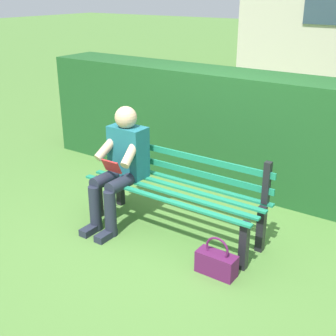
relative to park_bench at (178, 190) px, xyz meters
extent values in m
plane|color=#517F38|center=(0.00, 0.06, -0.44)|extent=(60.00, 60.00, 0.00)
cube|color=black|center=(-0.84, 0.24, -0.21)|extent=(0.07, 0.07, 0.45)
cube|color=black|center=(0.84, 0.24, -0.21)|extent=(0.07, 0.07, 0.45)
cube|color=black|center=(-0.84, -0.11, -0.21)|extent=(0.07, 0.07, 0.45)
cube|color=black|center=(0.84, -0.11, -0.21)|extent=(0.07, 0.07, 0.45)
cube|color=#1E8460|center=(0.00, -0.16, 0.02)|extent=(1.84, 0.06, 0.02)
cube|color=#1E8460|center=(0.00, -0.01, 0.02)|extent=(1.84, 0.06, 0.02)
cube|color=#1E8460|center=(0.00, 0.14, 0.02)|extent=(1.84, 0.06, 0.02)
cube|color=#1E8460|center=(0.00, 0.29, 0.02)|extent=(1.84, 0.06, 0.02)
cube|color=black|center=(-0.84, -0.15, 0.23)|extent=(0.06, 0.06, 0.39)
cube|color=black|center=(0.84, -0.15, 0.23)|extent=(0.06, 0.06, 0.39)
cube|color=#1E8460|center=(0.00, -0.15, 0.16)|extent=(1.84, 0.02, 0.06)
cube|color=#1E8460|center=(0.00, -0.15, 0.31)|extent=(1.84, 0.02, 0.06)
cube|color=#1E6672|center=(0.57, 0.04, 0.29)|extent=(0.38, 0.22, 0.52)
sphere|color=#D8AD8C|center=(0.57, 0.06, 0.65)|extent=(0.22, 0.22, 0.22)
cylinder|color=#232838|center=(0.47, 0.25, 0.05)|extent=(0.13, 0.42, 0.13)
cylinder|color=#232838|center=(0.67, 0.25, 0.05)|extent=(0.13, 0.42, 0.13)
cylinder|color=#232838|center=(0.47, 0.46, -0.20)|extent=(0.12, 0.12, 0.47)
cylinder|color=#232838|center=(0.67, 0.46, -0.20)|extent=(0.12, 0.12, 0.47)
cube|color=#232838|center=(0.47, 0.54, -0.40)|extent=(0.10, 0.24, 0.07)
cube|color=#232838|center=(0.67, 0.54, -0.40)|extent=(0.10, 0.24, 0.07)
cylinder|color=#D8AD8C|center=(0.42, 0.18, 0.36)|extent=(0.14, 0.32, 0.26)
cylinder|color=#D8AD8C|center=(0.72, 0.18, 0.36)|extent=(0.14, 0.32, 0.26)
cube|color=#B22626|center=(0.57, 0.30, 0.22)|extent=(0.20, 0.07, 0.13)
cube|color=#1E5123|center=(0.22, -1.41, 0.24)|extent=(5.10, 0.68, 1.37)
sphere|color=#1E5123|center=(1.50, -1.47, 0.65)|extent=(0.54, 0.54, 0.54)
cube|color=#59194C|center=(-0.69, 0.44, -0.34)|extent=(0.35, 0.15, 0.20)
torus|color=#59194C|center=(-0.69, 0.44, -0.19)|extent=(0.22, 0.02, 0.22)
camera|label=1|loc=(-2.20, 3.33, 1.84)|focal=48.16mm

